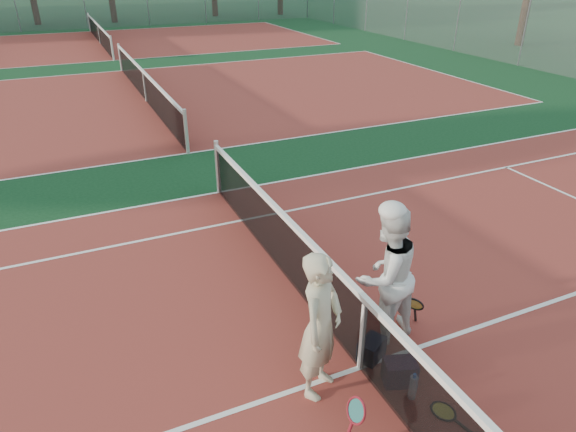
{
  "coord_description": "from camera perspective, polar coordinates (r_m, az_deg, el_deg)",
  "views": [
    {
      "loc": [
        -2.64,
        -3.81,
        4.34
      ],
      "look_at": [
        0.0,
        2.06,
        1.05
      ],
      "focal_mm": 32.0,
      "sensor_mm": 36.0,
      "label": 1
    }
  ],
  "objects": [
    {
      "name": "net_far_b",
      "position": [
        31.16,
        -20.27,
        18.46
      ],
      "size": [
        0.1,
        10.98,
        1.02
      ],
      "primitive_type": null,
      "color": "black",
      "rests_on": "ground"
    },
    {
      "name": "net_main",
      "position": [
        6.01,
        8.3,
        -12.83
      ],
      "size": [
        0.1,
        10.98,
        1.02
      ],
      "primitive_type": null,
      "color": "black",
      "rests_on": "ground"
    },
    {
      "name": "fence_back",
      "position": [
        38.01,
        -21.69,
        21.05
      ],
      "size": [
        32.0,
        0.06,
        3.0
      ],
      "primitive_type": null,
      "color": "slate",
      "rests_on": "ground"
    },
    {
      "name": "court_far_b",
      "position": [
        31.23,
        -20.11,
        17.55
      ],
      "size": [
        23.77,
        10.97,
        0.01
      ],
      "primitive_type": "cube",
      "color": "maroon",
      "rests_on": "ground"
    },
    {
      "name": "sports_bag_purple",
      "position": [
        6.17,
        12.31,
        -16.58
      ],
      "size": [
        0.42,
        0.36,
        0.29
      ],
      "primitive_type": "cube",
      "rotation": [
        0.0,
        0.0,
        -0.34
      ],
      "color": "black",
      "rests_on": "ground"
    },
    {
      "name": "racket_spare",
      "position": [
        6.06,
        16.87,
        -20.05
      ],
      "size": [
        0.4,
        0.65,
        0.03
      ],
      "primitive_type": null,
      "rotation": [
        0.0,
        0.0,
        1.8
      ],
      "color": "black",
      "rests_on": "ground"
    },
    {
      "name": "racket_black_held",
      "position": [
        6.82,
        13.74,
        -10.51
      ],
      "size": [
        0.41,
        0.41,
        0.54
      ],
      "primitive_type": null,
      "rotation": [
        0.0,
        0.0,
        3.81
      ],
      "color": "black",
      "rests_on": "ground"
    },
    {
      "name": "player_a",
      "position": [
        5.51,
        3.65,
        -12.08
      ],
      "size": [
        0.75,
        0.72,
        1.73
      ],
      "primitive_type": "imported",
      "rotation": [
        0.0,
        0.0,
        0.68
      ],
      "color": "#C1B896",
      "rests_on": "ground"
    },
    {
      "name": "court_main",
      "position": [
        6.35,
        7.99,
        -16.35
      ],
      "size": [
        23.77,
        10.97,
        0.01
      ],
      "primitive_type": "cube",
      "color": "maroon",
      "rests_on": "ground"
    },
    {
      "name": "court_far_a",
      "position": [
        18.04,
        -15.45,
        12.2
      ],
      "size": [
        23.77,
        10.97,
        0.01
      ],
      "primitive_type": "cube",
      "color": "maroon",
      "rests_on": "ground"
    },
    {
      "name": "player_b",
      "position": [
        6.31,
        10.83,
        -6.47
      ],
      "size": [
        0.99,
        0.83,
        1.81
      ],
      "primitive_type": "imported",
      "rotation": [
        0.0,
        0.0,
        3.32
      ],
      "color": "white",
      "rests_on": "ground"
    },
    {
      "name": "water_bottle",
      "position": [
        6.02,
        13.71,
        -18.02
      ],
      "size": [
        0.09,
        0.09,
        0.3
      ],
      "primitive_type": "cylinder",
      "color": "#C6E3FB",
      "rests_on": "ground"
    },
    {
      "name": "sports_bag_navy",
      "position": [
        6.41,
        9.26,
        -14.38
      ],
      "size": [
        0.4,
        0.36,
        0.26
      ],
      "primitive_type": "cube",
      "rotation": [
        0.0,
        0.0,
        0.49
      ],
      "color": "black",
      "rests_on": "ground"
    },
    {
      "name": "racket_red",
      "position": [
        5.4,
        7.47,
        -21.81
      ],
      "size": [
        0.25,
        0.3,
        0.58
      ],
      "primitive_type": null,
      "rotation": [
        0.0,
        0.0,
        0.18
      ],
      "color": "maroon",
      "rests_on": "ground"
    },
    {
      "name": "net_far_a",
      "position": [
        17.92,
        -15.65,
        13.76
      ],
      "size": [
        0.1,
        10.98,
        1.02
      ],
      "primitive_type": null,
      "color": "black",
      "rests_on": "ground"
    },
    {
      "name": "ground",
      "position": [
        6.35,
        7.98,
        -16.37
      ],
      "size": [
        130.0,
        130.0,
        0.0
      ],
      "primitive_type": "plane",
      "color": "#0D3318",
      "rests_on": "ground"
    }
  ]
}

